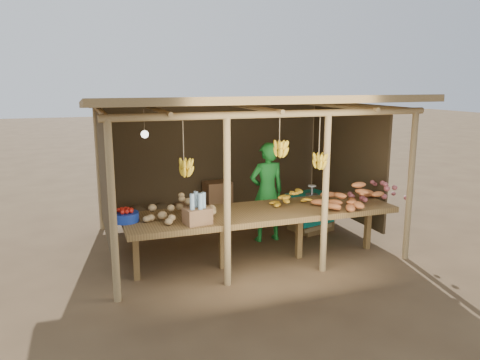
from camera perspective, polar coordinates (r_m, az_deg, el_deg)
name	(u,v)px	position (r m, az deg, el deg)	size (l,w,h in m)	color
ground	(240,242)	(7.79, 0.00, -7.57)	(60.00, 60.00, 0.00)	brown
stall_structure	(237,126)	(7.37, -0.31, 6.61)	(4.70, 3.50, 2.43)	#9A7C4F
counter	(262,214)	(6.72, 2.70, -4.18)	(3.90, 1.05, 0.80)	brown
potato_heap	(184,205)	(6.29, -6.89, -3.07)	(1.02, 0.61, 0.37)	tan
sweet_potato_heap	(354,193)	(7.12, 13.77, -1.59)	(1.11, 0.66, 0.36)	#AC5B2C
onion_heap	(379,189)	(7.50, 16.53, -1.07)	(0.84, 0.51, 0.36)	#A65054
banana_pile	(293,193)	(7.02, 6.45, -1.56)	(0.56, 0.34, 0.35)	gold
tomato_basin	(125,216)	(6.32, -13.79, -4.28)	(0.35, 0.35, 0.18)	navy
bottle_box	(197,212)	(6.06, -5.23, -3.87)	(0.37, 0.31, 0.42)	#895F3D
vendor	(267,192)	(7.68, 3.29, -1.49)	(0.60, 0.39, 1.65)	#1A7726
tarp_crate	(311,211)	(8.40, 8.65, -3.76)	(0.85, 0.79, 0.85)	brown
carton_stack	(209,206)	(8.73, -3.84, -3.13)	(1.02, 0.41, 0.76)	#895F3D
burlap_sacks	(149,218)	(8.33, -11.04, -4.57)	(0.87, 0.45, 0.61)	#463620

